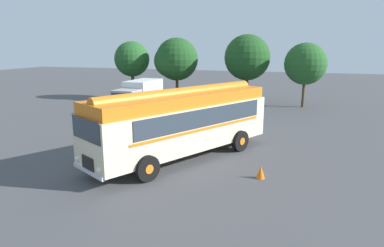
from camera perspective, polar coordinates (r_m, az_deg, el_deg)
The scene contains 11 objects.
ground_plane at distance 17.09m, azimuth -4.11°, elevation -5.70°, with size 120.00×120.00×0.00m, color #474749.
vintage_bus at distance 16.61m, azimuth -1.64°, elevation 0.56°, with size 6.95×10.04×3.49m.
car_near_left at distance 28.94m, azimuth -4.24°, elevation 3.70°, with size 2.10×4.27×1.66m.
car_mid_left at distance 27.59m, azimuth 1.11°, elevation 3.29°, with size 2.31×4.36×1.66m.
car_mid_right at distance 27.54m, azimuth 7.49°, elevation 3.16°, with size 2.14×4.29×1.66m.
box_van at distance 29.77m, azimuth -8.73°, elevation 4.85°, with size 2.39×5.80×2.50m.
tree_far_left at distance 36.13m, azimuth -10.03°, elevation 10.48°, with size 3.56×3.56×5.88m.
tree_left_of_centre at distance 34.06m, azimuth -2.89°, elevation 10.56°, with size 4.20×4.16×6.21m.
tree_centre at distance 33.01m, azimuth 9.35°, elevation 10.83°, with size 4.28×4.28×6.49m.
tree_right_of_centre at distance 32.15m, azimuth 18.29°, elevation 9.46°, with size 3.69×3.69×5.71m.
traffic_cone at distance 14.71m, azimuth 11.36°, elevation -7.92°, with size 0.36×0.36×0.55m, color orange.
Camera 1 is at (6.19, -14.98, 5.43)m, focal length 32.00 mm.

